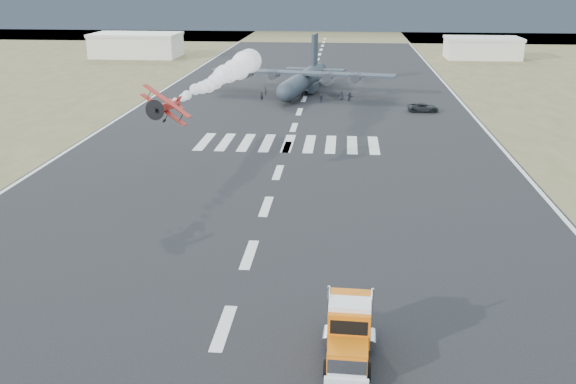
# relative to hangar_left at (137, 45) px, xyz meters

# --- Properties ---
(ground) EXTENTS (500.00, 500.00, 0.00)m
(ground) POSITION_rel_hangar_left_xyz_m (52.00, -145.00, -3.41)
(ground) COLOR black
(ground) RESTS_ON ground
(scrub_far) EXTENTS (500.00, 80.00, 0.00)m
(scrub_far) POSITION_rel_hangar_left_xyz_m (52.00, 85.00, -3.41)
(scrub_far) COLOR brown
(scrub_far) RESTS_ON ground
(runway_markings) EXTENTS (60.00, 260.00, 0.01)m
(runway_markings) POSITION_rel_hangar_left_xyz_m (52.00, -85.00, -3.40)
(runway_markings) COLOR silver
(runway_markings) RESTS_ON ground
(ridge_seg_b) EXTENTS (150.00, 50.00, 15.00)m
(ridge_seg_b) POSITION_rel_hangar_left_xyz_m (-78.00, 115.00, 4.09)
(ridge_seg_b) COLOR slate
(ridge_seg_b) RESTS_ON ground
(ridge_seg_c) EXTENTS (150.00, 50.00, 17.00)m
(ridge_seg_c) POSITION_rel_hangar_left_xyz_m (-13.00, 115.00, 5.09)
(ridge_seg_c) COLOR slate
(ridge_seg_c) RESTS_ON ground
(ridge_seg_d) EXTENTS (150.00, 50.00, 13.00)m
(ridge_seg_d) POSITION_rel_hangar_left_xyz_m (52.00, 115.00, 3.09)
(ridge_seg_d) COLOR slate
(ridge_seg_d) RESTS_ON ground
(ridge_seg_e) EXTENTS (150.00, 50.00, 15.00)m
(ridge_seg_e) POSITION_rel_hangar_left_xyz_m (117.00, 115.00, 4.09)
(ridge_seg_e) COLOR slate
(ridge_seg_e) RESTS_ON ground
(hangar_left) EXTENTS (24.50, 14.50, 6.70)m
(hangar_left) POSITION_rel_hangar_left_xyz_m (0.00, 0.00, 0.00)
(hangar_left) COLOR beige
(hangar_left) RESTS_ON ground
(hangar_right) EXTENTS (20.50, 12.50, 5.90)m
(hangar_right) POSITION_rel_hangar_left_xyz_m (98.00, 5.00, -0.40)
(hangar_right) COLOR beige
(hangar_right) RESTS_ON ground
(semi_truck) EXTENTS (3.01, 8.31, 3.71)m
(semi_truck) POSITION_rel_hangar_left_xyz_m (60.43, -147.39, -1.58)
(semi_truck) COLOR black
(semi_truck) RESTS_ON ground
(aerobatic_biplane) EXTENTS (5.41, 5.60, 4.47)m
(aerobatic_biplane) POSITION_rel_hangar_left_xyz_m (40.29, -114.79, 5.59)
(aerobatic_biplane) COLOR red
(smoke_trail) EXTENTS (5.94, 35.65, 3.89)m
(smoke_trail) POSITION_rel_hangar_left_xyz_m (43.45, -85.85, 5.85)
(smoke_trail) COLOR white
(transport_aircraft) EXTENTS (36.97, 30.30, 10.68)m
(transport_aircraft) POSITION_rel_hangar_left_xyz_m (51.46, -53.72, -0.65)
(transport_aircraft) COLOR #222733
(transport_aircraft) RESTS_ON ground
(support_vehicle) EXTENTS (5.40, 2.59, 1.48)m
(support_vehicle) POSITION_rel_hangar_left_xyz_m (73.41, -71.01, -2.67)
(support_vehicle) COLOR black
(support_vehicle) RESTS_ON ground
(crew_a) EXTENTS (0.54, 0.64, 1.66)m
(crew_a) POSITION_rel_hangar_left_xyz_m (44.27, -57.87, -2.58)
(crew_a) COLOR black
(crew_a) RESTS_ON ground
(crew_b) EXTENTS (0.58, 0.83, 1.57)m
(crew_b) POSITION_rel_hangar_left_xyz_m (51.89, -62.67, -2.62)
(crew_b) COLOR black
(crew_b) RESTS_ON ground
(crew_c) EXTENTS (1.13, 0.80, 1.59)m
(crew_c) POSITION_rel_hangar_left_xyz_m (55.46, -64.41, -2.61)
(crew_c) COLOR black
(crew_c) RESTS_ON ground
(crew_d) EXTENTS (1.05, 0.96, 1.62)m
(crew_d) POSITION_rel_hangar_left_xyz_m (47.92, -56.60, -2.60)
(crew_d) COLOR black
(crew_d) RESTS_ON ground
(crew_e) EXTENTS (0.92, 0.71, 1.66)m
(crew_e) POSITION_rel_hangar_left_xyz_m (59.12, -61.25, -2.58)
(crew_e) COLOR black
(crew_e) RESTS_ON ground
(crew_f) EXTENTS (1.48, 1.40, 1.66)m
(crew_f) POSITION_rel_hangar_left_xyz_m (60.69, -62.17, -2.58)
(crew_f) COLOR black
(crew_f) RESTS_ON ground
(crew_g) EXTENTS (0.83, 0.82, 1.76)m
(crew_g) POSITION_rel_hangar_left_xyz_m (44.24, -63.72, -2.53)
(crew_g) COLOR black
(crew_g) RESTS_ON ground
(crew_h) EXTENTS (0.81, 0.92, 1.61)m
(crew_h) POSITION_rel_hangar_left_xyz_m (50.76, -58.36, -2.60)
(crew_h) COLOR black
(crew_h) RESTS_ON ground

